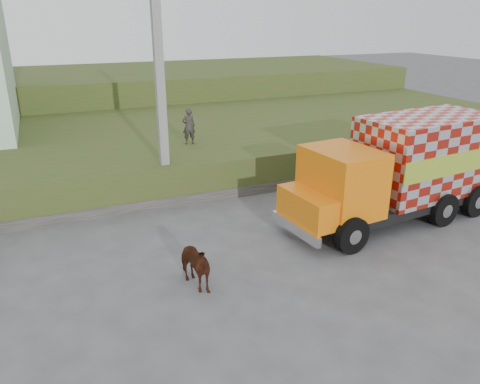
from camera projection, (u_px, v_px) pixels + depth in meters
name	position (u px, v px, depth m)	size (l,w,h in m)	color
ground	(239.00, 250.00, 13.98)	(120.00, 120.00, 0.00)	#474749
embankment	(158.00, 145.00, 22.33)	(40.00, 12.00, 1.50)	#2A4F1A
embankment_far	(116.00, 93.00, 32.39)	(40.00, 12.00, 3.00)	#2A4F1A
retaining_strip	(142.00, 205.00, 16.80)	(16.00, 0.50, 0.40)	#595651
utility_pole	(161.00, 93.00, 16.13)	(1.20, 0.30, 8.00)	gray
cargo_truck	(402.00, 169.00, 15.61)	(7.95, 3.37, 3.45)	black
cow	(192.00, 265.00, 11.88)	(0.69, 1.52, 1.28)	black
pedestrian	(189.00, 126.00, 19.44)	(0.55, 0.36, 1.50)	#2F2C29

